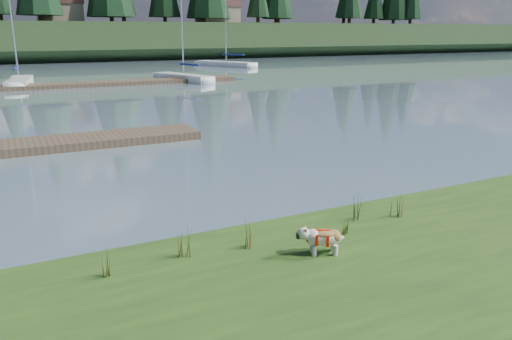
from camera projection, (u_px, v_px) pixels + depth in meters
ground at (44, 88)px, 36.53m from camera, size 200.00×200.00×0.00m
ridge at (18, 42)px, 72.87m from camera, size 200.00×20.00×5.00m
bulldog at (323, 237)px, 8.54m from camera, size 0.82×0.54×0.48m
dock_far at (72, 85)px, 37.35m from camera, size 26.00×2.20×0.30m
sailboat_bg_2 at (20, 81)px, 38.58m from camera, size 2.41×7.56×11.23m
sailboat_bg_3 at (179, 77)px, 42.09m from camera, size 3.59×7.39×10.81m
sailboat_bg_5 at (221, 63)px, 59.34m from camera, size 5.53×8.96×12.85m
weed_0 at (183, 241)px, 8.42m from camera, size 0.17×0.14×0.68m
weed_1 at (249, 236)px, 8.78m from camera, size 0.17×0.14×0.55m
weed_2 at (357, 206)px, 10.12m from camera, size 0.17×0.14×0.67m
weed_3 at (107, 263)px, 7.76m from camera, size 0.17×0.14×0.53m
weed_4 at (343, 226)px, 9.40m from camera, size 0.17×0.14×0.37m
weed_5 at (397, 207)px, 10.25m from camera, size 0.17×0.14×0.52m
mud_lip at (181, 252)px, 9.32m from camera, size 60.00×0.50×0.14m
house_1 at (59, 8)px, 72.44m from camera, size 6.30×5.30×4.65m
house_2 at (217, 10)px, 81.09m from camera, size 6.30×5.30×4.65m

